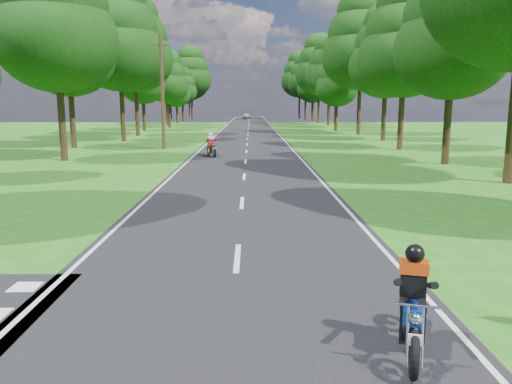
{
  "coord_description": "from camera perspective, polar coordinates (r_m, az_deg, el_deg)",
  "views": [
    {
      "loc": [
        0.29,
        -8.32,
        3.3
      ],
      "look_at": [
        0.42,
        4.0,
        1.1
      ],
      "focal_mm": 35.0,
      "sensor_mm": 36.0,
      "label": 1
    }
  ],
  "objects": [
    {
      "name": "ground",
      "position": [
        8.96,
        -2.49,
        -11.51
      ],
      "size": [
        160.0,
        160.0,
        0.0
      ],
      "primitive_type": "plane",
      "color": "#1C6116",
      "rests_on": "ground"
    },
    {
      "name": "main_road",
      "position": [
        58.42,
        -0.92,
        6.9
      ],
      "size": [
        7.0,
        140.0,
        0.02
      ],
      "primitive_type": "cube",
      "color": "black",
      "rests_on": "ground"
    },
    {
      "name": "road_markings",
      "position": [
        56.55,
        -1.07,
        6.8
      ],
      "size": [
        7.4,
        140.0,
        0.01
      ],
      "color": "silver",
      "rests_on": "main_road"
    },
    {
      "name": "treeline",
      "position": [
        68.57,
        0.34,
        14.27
      ],
      "size": [
        40.0,
        115.35,
        14.78
      ],
      "color": "black",
      "rests_on": "ground"
    },
    {
      "name": "telegraph_pole",
      "position": [
        36.87,
        -10.65,
        11.16
      ],
      "size": [
        1.2,
        0.26,
        8.0
      ],
      "color": "#382616",
      "rests_on": "ground"
    },
    {
      "name": "rider_near_blue",
      "position": [
        7.06,
        17.52,
        -11.68
      ],
      "size": [
        1.01,
        1.8,
        1.43
      ],
      "primitive_type": null,
      "rotation": [
        0.0,
        0.0,
        -0.27
      ],
      "color": "navy",
      "rests_on": "main_road"
    },
    {
      "name": "rider_far_red",
      "position": [
        31.27,
        -5.12,
        5.45
      ],
      "size": [
        1.13,
        1.9,
        1.5
      ],
      "primitive_type": null,
      "rotation": [
        0.0,
        0.0,
        0.32
      ],
      "color": "maroon",
      "rests_on": "main_road"
    },
    {
      "name": "distant_car",
      "position": [
        105.72,
        -1.06,
        8.69
      ],
      "size": [
        1.78,
        3.84,
        1.27
      ],
      "primitive_type": "imported",
      "rotation": [
        0.0,
        0.0,
        -0.08
      ],
      "color": "silver",
      "rests_on": "main_road"
    }
  ]
}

